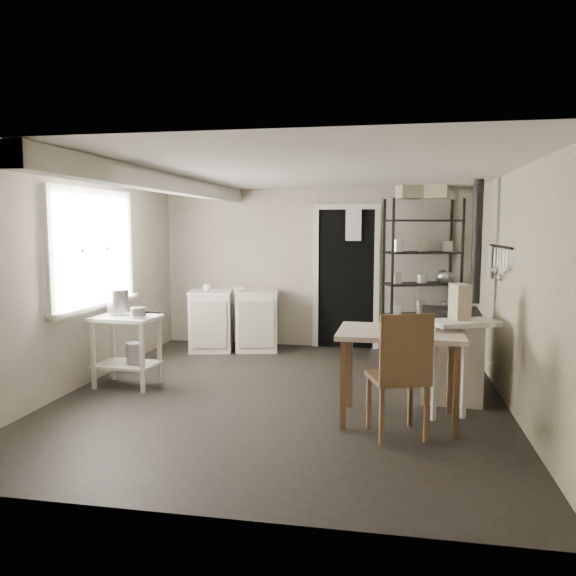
% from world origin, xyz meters
% --- Properties ---
extents(floor, '(5.00, 5.00, 0.00)m').
position_xyz_m(floor, '(0.00, 0.00, 0.00)').
color(floor, black).
rests_on(floor, ground).
extents(ceiling, '(5.00, 5.00, 0.00)m').
position_xyz_m(ceiling, '(0.00, 0.00, 2.30)').
color(ceiling, white).
rests_on(ceiling, wall_back).
extents(wall_back, '(4.50, 0.02, 2.30)m').
position_xyz_m(wall_back, '(0.00, 2.50, 1.15)').
color(wall_back, '#AEA294').
rests_on(wall_back, ground).
extents(wall_front, '(4.50, 0.02, 2.30)m').
position_xyz_m(wall_front, '(0.00, -2.50, 1.15)').
color(wall_front, '#AEA294').
rests_on(wall_front, ground).
extents(wall_left, '(0.02, 5.00, 2.30)m').
position_xyz_m(wall_left, '(-2.25, 0.00, 1.15)').
color(wall_left, '#AEA294').
rests_on(wall_left, ground).
extents(wall_right, '(0.02, 5.00, 2.30)m').
position_xyz_m(wall_right, '(2.25, 0.00, 1.15)').
color(wall_right, '#AEA294').
rests_on(wall_right, ground).
extents(window, '(0.12, 1.76, 1.28)m').
position_xyz_m(window, '(-2.22, 0.20, 1.50)').
color(window, silver).
rests_on(window, wall_left).
extents(doorway, '(0.96, 0.10, 2.08)m').
position_xyz_m(doorway, '(0.45, 2.47, 1.00)').
color(doorway, silver).
rests_on(doorway, ground).
extents(ceiling_beam, '(0.18, 5.00, 0.18)m').
position_xyz_m(ceiling_beam, '(-1.20, 0.00, 2.20)').
color(ceiling_beam, silver).
rests_on(ceiling_beam, ceiling).
extents(wallpaper_panel, '(0.01, 5.00, 2.30)m').
position_xyz_m(wallpaper_panel, '(2.24, 0.00, 1.15)').
color(wallpaper_panel, '#BEB89A').
rests_on(wallpaper_panel, wall_right).
extents(utensil_rail, '(0.06, 1.20, 0.44)m').
position_xyz_m(utensil_rail, '(2.19, 0.60, 1.55)').
color(utensil_rail, '#B2B2B4').
rests_on(utensil_rail, wall_right).
extents(prep_table, '(0.72, 0.53, 0.78)m').
position_xyz_m(prep_table, '(-1.76, 0.04, 0.40)').
color(prep_table, silver).
rests_on(prep_table, ground).
extents(stockpot, '(0.28, 0.28, 0.26)m').
position_xyz_m(stockpot, '(-1.88, 0.11, 0.94)').
color(stockpot, '#B2B2B4').
rests_on(stockpot, prep_table).
extents(saucepan, '(0.20, 0.20, 0.09)m').
position_xyz_m(saucepan, '(-1.57, -0.05, 0.85)').
color(saucepan, '#B2B2B4').
rests_on(saucepan, prep_table).
extents(bucket, '(0.24, 0.24, 0.22)m').
position_xyz_m(bucket, '(-1.65, 0.03, 0.39)').
color(bucket, '#B2B2B4').
rests_on(bucket, prep_table).
extents(base_cabinets, '(1.39, 0.83, 0.85)m').
position_xyz_m(base_cabinets, '(-1.10, 2.00, 0.46)').
color(base_cabinets, silver).
rests_on(base_cabinets, ground).
extents(mixing_bowl, '(0.34, 0.34, 0.06)m').
position_xyz_m(mixing_bowl, '(-1.00, 1.92, 0.95)').
color(mixing_bowl, silver).
rests_on(mixing_bowl, base_cabinets).
extents(counter_cup, '(0.16, 0.16, 0.10)m').
position_xyz_m(counter_cup, '(-1.44, 1.85, 0.97)').
color(counter_cup, silver).
rests_on(counter_cup, base_cabinets).
extents(shelf_rack, '(1.08, 0.71, 2.13)m').
position_xyz_m(shelf_rack, '(1.50, 2.15, 0.95)').
color(shelf_rack, black).
rests_on(shelf_rack, ground).
extents(shelf_jar, '(0.09, 0.10, 0.20)m').
position_xyz_m(shelf_jar, '(1.18, 2.18, 1.37)').
color(shelf_jar, silver).
rests_on(shelf_jar, shelf_rack).
extents(storage_box_a, '(0.37, 0.35, 0.21)m').
position_xyz_m(storage_box_a, '(1.31, 2.11, 2.01)').
color(storage_box_a, beige).
rests_on(storage_box_a, shelf_rack).
extents(storage_box_b, '(0.33, 0.31, 0.19)m').
position_xyz_m(storage_box_b, '(1.65, 2.10, 1.99)').
color(storage_box_b, beige).
rests_on(storage_box_b, shelf_rack).
extents(stove, '(0.66, 1.11, 0.85)m').
position_xyz_m(stove, '(1.72, 0.45, 0.44)').
color(stove, silver).
rests_on(stove, ground).
extents(stovepipe, '(0.14, 0.14, 1.54)m').
position_xyz_m(stovepipe, '(2.02, 0.90, 1.59)').
color(stovepipe, black).
rests_on(stovepipe, stove).
extents(side_ledge, '(0.67, 0.53, 0.91)m').
position_xyz_m(side_ledge, '(1.75, -0.39, 0.43)').
color(side_ledge, silver).
rests_on(side_ledge, ground).
extents(oats_box, '(0.19, 0.24, 0.32)m').
position_xyz_m(oats_box, '(1.71, -0.33, 1.01)').
color(oats_box, beige).
rests_on(oats_box, side_ledge).
extents(work_table, '(1.11, 0.79, 0.83)m').
position_xyz_m(work_table, '(1.18, -0.56, 0.38)').
color(work_table, beige).
rests_on(work_table, ground).
extents(table_cup, '(0.11, 0.11, 0.09)m').
position_xyz_m(table_cup, '(1.33, -0.60, 0.80)').
color(table_cup, silver).
rests_on(table_cup, work_table).
extents(chair, '(0.57, 0.58, 1.07)m').
position_xyz_m(chair, '(1.16, -0.92, 0.49)').
color(chair, brown).
rests_on(chair, ground).
extents(flour_sack, '(0.49, 0.45, 0.49)m').
position_xyz_m(flour_sack, '(1.20, 2.17, 0.24)').
color(flour_sack, silver).
rests_on(flour_sack, ground).
extents(floor_crock, '(0.12, 0.12, 0.14)m').
position_xyz_m(floor_crock, '(1.72, 0.09, 0.07)').
color(floor_crock, silver).
rests_on(floor_crock, ground).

